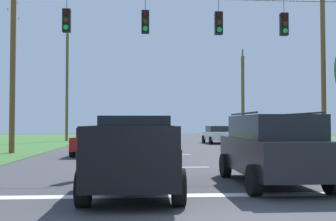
{
  "coord_description": "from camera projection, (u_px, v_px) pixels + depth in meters",
  "views": [
    {
      "loc": [
        -1.41,
        -6.08,
        1.76
      ],
      "look_at": [
        -0.45,
        8.75,
        2.25
      ],
      "focal_mm": 41.36,
      "sensor_mm": 36.0,
      "label": 1
    }
  ],
  "objects": [
    {
      "name": "stop_bar_stripe",
      "position": [
        201.0,
        195.0,
        9.41
      ],
      "size": [
        13.72,
        0.45,
        0.01
      ],
      "primitive_type": "cube",
      "color": "white",
      "rests_on": "ground"
    },
    {
      "name": "lane_dash_1",
      "position": [
        168.0,
        155.0,
        21.56
      ],
      "size": [
        2.5,
        0.15,
        0.01
      ],
      "primitive_type": "cube",
      "rotation": [
        0.0,
        0.0,
        1.57
      ],
      "color": "white",
      "rests_on": "ground"
    },
    {
      "name": "suv_black",
      "position": [
        271.0,
        148.0,
        11.01
      ],
      "size": [
        2.22,
        4.8,
        2.05
      ],
      "color": "black",
      "rests_on": "ground"
    },
    {
      "name": "distant_car_oncoming",
      "position": [
        95.0,
        141.0,
        21.47
      ],
      "size": [
        2.26,
        4.42,
        1.52
      ],
      "color": "maroon",
      "rests_on": "ground"
    },
    {
      "name": "pickup_truck",
      "position": [
        135.0,
        153.0,
        10.09
      ],
      "size": [
        2.34,
        5.42,
        1.95
      ],
      "color": "black",
      "rests_on": "ground"
    },
    {
      "name": "distant_car_crossing_white",
      "position": [
        217.0,
        134.0,
        33.96
      ],
      "size": [
        2.22,
        4.4,
        1.52
      ],
      "color": "silver",
      "rests_on": "ground"
    },
    {
      "name": "utility_pole_mid_left",
      "position": [
        13.0,
        69.0,
        22.48
      ],
      "size": [
        0.32,
        1.97,
        9.86
      ],
      "color": "brown",
      "rests_on": "ground"
    },
    {
      "name": "lane_dash_3",
      "position": [
        159.0,
        143.0,
        34.15
      ],
      "size": [
        2.5,
        0.15,
        0.01
      ],
      "primitive_type": "cube",
      "rotation": [
        0.0,
        0.0,
        1.57
      ],
      "color": "white",
      "rests_on": "ground"
    },
    {
      "name": "lane_dash_0",
      "position": [
        178.0,
        167.0,
        15.4
      ],
      "size": [
        2.5,
        0.15,
        0.01
      ],
      "primitive_type": "cube",
      "rotation": [
        0.0,
        0.0,
        1.57
      ],
      "color": "white",
      "rests_on": "ground"
    },
    {
      "name": "lane_dash_2",
      "position": [
        161.0,
        146.0,
        29.59
      ],
      "size": [
        2.5,
        0.15,
        0.01
      ],
      "primitive_type": "cube",
      "rotation": [
        0.0,
        0.0,
        1.57
      ],
      "color": "white",
      "rests_on": "ground"
    },
    {
      "name": "utility_pole_mid_right",
      "position": [
        323.0,
        62.0,
        22.77
      ],
      "size": [
        0.27,
        1.77,
        10.96
      ],
      "color": "brown",
      "rests_on": "ground"
    },
    {
      "name": "utility_pole_far_right",
      "position": [
        243.0,
        97.0,
        39.97
      ],
      "size": [
        0.33,
        1.81,
        9.41
      ],
      "color": "brown",
      "rests_on": "ground"
    },
    {
      "name": "lane_dash_4",
      "position": [
        156.0,
        139.0,
        42.24
      ],
      "size": [
        2.5,
        0.15,
        0.01
      ],
      "primitive_type": "cube",
      "rotation": [
        0.0,
        0.0,
        1.57
      ],
      "color": "white",
      "rests_on": "ground"
    },
    {
      "name": "utility_pole_far_left",
      "position": [
        67.0,
        85.0,
        38.05
      ],
      "size": [
        0.27,
        1.87,
        11.32
      ],
      "color": "brown",
      "rests_on": "ground"
    },
    {
      "name": "overhead_signal_span",
      "position": [
        175.0,
        66.0,
        15.98
      ],
      "size": [
        16.58,
        0.31,
        7.3
      ],
      "color": "brown",
      "rests_on": "ground"
    }
  ]
}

